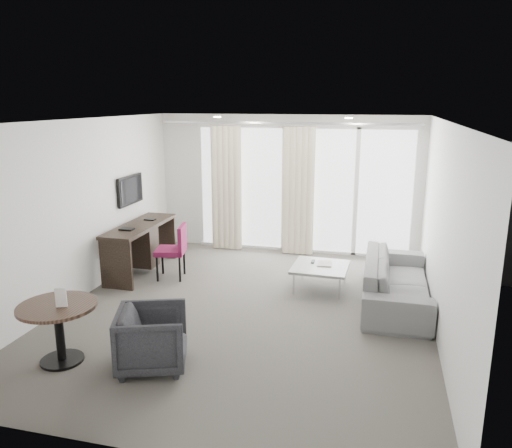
% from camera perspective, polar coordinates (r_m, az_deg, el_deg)
% --- Properties ---
extents(floor, '(5.00, 6.00, 0.00)m').
position_cam_1_polar(floor, '(7.07, -1.21, -9.84)').
color(floor, '#534F48').
rests_on(floor, ground).
extents(ceiling, '(5.00, 6.00, 0.00)m').
position_cam_1_polar(ceiling, '(6.47, -1.33, 11.72)').
color(ceiling, white).
rests_on(ceiling, ground).
extents(wall_left, '(0.00, 6.00, 2.60)m').
position_cam_1_polar(wall_left, '(7.69, -19.53, 1.50)').
color(wall_left, silver).
rests_on(wall_left, ground).
extents(wall_right, '(0.00, 6.00, 2.60)m').
position_cam_1_polar(wall_right, '(6.47, 20.60, -0.84)').
color(wall_right, silver).
rests_on(wall_right, ground).
extents(wall_front, '(5.00, 0.00, 2.60)m').
position_cam_1_polar(wall_front, '(3.98, -13.00, -9.38)').
color(wall_front, silver).
rests_on(wall_front, ground).
extents(window_panel, '(4.00, 0.02, 2.38)m').
position_cam_1_polar(window_panel, '(9.47, 5.32, 3.86)').
color(window_panel, white).
rests_on(window_panel, ground).
extents(window_frame, '(4.10, 0.06, 2.44)m').
position_cam_1_polar(window_frame, '(9.46, 5.31, 3.84)').
color(window_frame, white).
rests_on(window_frame, ground).
extents(curtain_left, '(0.60, 0.20, 2.38)m').
position_cam_1_polar(curtain_left, '(9.64, -3.40, 4.07)').
color(curtain_left, beige).
rests_on(curtain_left, ground).
extents(curtain_right, '(0.60, 0.20, 2.38)m').
position_cam_1_polar(curtain_right, '(9.32, 4.86, 3.70)').
color(curtain_right, beige).
rests_on(curtain_right, ground).
extents(curtain_track, '(4.80, 0.04, 0.04)m').
position_cam_1_polar(curtain_track, '(9.23, 3.46, 11.44)').
color(curtain_track, '#B2B2B7').
rests_on(curtain_track, ceiling).
extents(downlight_a, '(0.12, 0.12, 0.02)m').
position_cam_1_polar(downlight_a, '(8.27, -4.45, 12.10)').
color(downlight_a, '#FFE0B2').
rests_on(downlight_a, ceiling).
extents(downlight_b, '(0.12, 0.12, 0.02)m').
position_cam_1_polar(downlight_b, '(7.86, 10.56, 11.82)').
color(downlight_b, '#FFE0B2').
rests_on(downlight_b, ceiling).
extents(desk, '(0.55, 1.77, 0.83)m').
position_cam_1_polar(desk, '(8.67, -13.01, -2.74)').
color(desk, black).
rests_on(desk, floor).
extents(tv, '(0.05, 0.80, 0.50)m').
position_cam_1_polar(tv, '(8.88, -14.19, 3.79)').
color(tv, black).
rests_on(tv, wall_left).
extents(desk_chair, '(0.57, 0.55, 0.90)m').
position_cam_1_polar(desk_chair, '(8.28, -9.76, -3.13)').
color(desk_chair, maroon).
rests_on(desk_chair, floor).
extents(round_table, '(1.08, 1.08, 0.68)m').
position_cam_1_polar(round_table, '(6.07, -21.53, -11.54)').
color(round_table, '#36241A').
rests_on(round_table, floor).
extents(menu_card, '(0.12, 0.06, 0.22)m').
position_cam_1_polar(menu_card, '(5.84, -21.34, -8.46)').
color(menu_card, white).
rests_on(menu_card, round_table).
extents(tub_armchair, '(0.94, 0.93, 0.67)m').
position_cam_1_polar(tub_armchair, '(5.67, -11.77, -12.69)').
color(tub_armchair, '#252528').
rests_on(tub_armchair, floor).
extents(coffee_table, '(0.87, 0.87, 0.38)m').
position_cam_1_polar(coffee_table, '(7.83, 7.33, -6.06)').
color(coffee_table, gray).
rests_on(coffee_table, floor).
extents(remote, '(0.05, 0.17, 0.02)m').
position_cam_1_polar(remote, '(7.93, 6.52, -4.45)').
color(remote, black).
rests_on(remote, coffee_table).
extents(magazine, '(0.23, 0.28, 0.01)m').
position_cam_1_polar(magazine, '(7.86, 7.82, -4.67)').
color(magazine, gray).
rests_on(magazine, coffee_table).
extents(sofa, '(0.90, 2.29, 0.67)m').
position_cam_1_polar(sofa, '(7.49, 15.76, -6.23)').
color(sofa, slate).
rests_on(sofa, floor).
extents(terrace_slab, '(5.60, 3.00, 0.12)m').
position_cam_1_polar(terrace_slab, '(11.21, 6.39, -1.18)').
color(terrace_slab, '#4D4D50').
rests_on(terrace_slab, ground).
extents(rattan_chair_a, '(0.67, 0.67, 0.74)m').
position_cam_1_polar(rattan_chair_a, '(10.80, 10.55, 0.43)').
color(rattan_chair_a, '#4C3121').
rests_on(rattan_chair_a, terrace_slab).
extents(rattan_chair_b, '(0.66, 0.66, 0.75)m').
position_cam_1_polar(rattan_chair_b, '(10.86, 13.89, 0.37)').
color(rattan_chair_b, '#4C3121').
rests_on(rattan_chair_b, terrace_slab).
extents(rattan_table, '(0.65, 0.65, 0.50)m').
position_cam_1_polar(rattan_table, '(10.78, 13.86, -0.42)').
color(rattan_table, '#4C3121').
rests_on(rattan_table, terrace_slab).
extents(balustrade, '(5.50, 0.06, 1.05)m').
position_cam_1_polar(balustrade, '(12.49, 7.39, 3.00)').
color(balustrade, '#B2B2B7').
rests_on(balustrade, terrace_slab).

